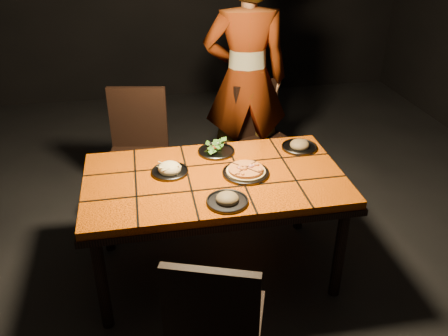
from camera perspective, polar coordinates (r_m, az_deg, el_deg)
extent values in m
cube|color=black|center=(3.39, -1.03, -12.31)|extent=(6.00, 7.00, 0.04)
cube|color=#DC5706|center=(2.95, -1.16, -1.38)|extent=(1.60, 0.90, 0.05)
cube|color=black|center=(2.97, -1.15, -2.13)|extent=(1.62, 0.92, 0.04)
cylinder|color=black|center=(2.87, -14.49, -13.28)|extent=(0.07, 0.07, 0.66)
cylinder|color=black|center=(3.07, 13.72, -9.91)|extent=(0.07, 0.07, 0.66)
cylinder|color=black|center=(3.45, -14.06, -5.05)|extent=(0.07, 0.07, 0.66)
cylinder|color=black|center=(3.62, 9.21, -2.75)|extent=(0.07, 0.07, 0.66)
cube|color=black|center=(2.42, -0.71, -17.81)|extent=(0.54, 0.54, 0.04)
cube|color=black|center=(2.11, -1.65, -16.90)|extent=(0.41, 0.18, 0.46)
cylinder|color=black|center=(2.70, 3.75, -18.99)|extent=(0.04, 0.04, 0.43)
cylinder|color=black|center=(2.73, -3.78, -18.16)|extent=(0.04, 0.04, 0.43)
cube|color=black|center=(3.74, -10.43, 1.00)|extent=(0.53, 0.53, 0.04)
cube|color=black|center=(3.81, -10.29, 6.02)|extent=(0.45, 0.13, 0.49)
cylinder|color=black|center=(3.75, -13.28, -3.73)|extent=(0.04, 0.04, 0.46)
cylinder|color=black|center=(3.69, -7.73, -3.81)|extent=(0.04, 0.04, 0.46)
cylinder|color=black|center=(4.06, -12.24, -0.93)|extent=(0.04, 0.04, 0.46)
cylinder|color=black|center=(4.00, -7.11, -0.95)|extent=(0.04, 0.04, 0.46)
cube|color=black|center=(4.00, 5.29, 2.82)|extent=(0.55, 0.55, 0.04)
cube|color=black|center=(4.03, 3.82, 7.09)|extent=(0.41, 0.19, 0.47)
cylinder|color=black|center=(3.90, 4.59, -1.87)|extent=(0.04, 0.04, 0.44)
cylinder|color=black|center=(4.09, 8.52, -0.55)|extent=(0.04, 0.04, 0.44)
cylinder|color=black|center=(4.14, 1.81, 0.22)|extent=(0.04, 0.04, 0.44)
cylinder|color=black|center=(4.32, 5.64, 1.38)|extent=(0.04, 0.04, 0.44)
imported|color=brown|center=(3.97, 2.65, 10.60)|extent=(0.74, 0.52, 1.92)
cylinder|color=#37363B|center=(2.95, 2.64, -0.64)|extent=(0.29, 0.29, 0.01)
torus|color=#37363B|center=(2.95, 2.64, -0.51)|extent=(0.29, 0.29, 0.01)
cylinder|color=tan|center=(2.95, 2.64, -0.42)|extent=(0.35, 0.35, 0.01)
cylinder|color=orange|center=(2.94, 2.65, -0.17)|extent=(0.31, 0.31, 0.02)
cylinder|color=#37363B|center=(2.98, -6.53, -0.47)|extent=(0.23, 0.23, 0.01)
torus|color=#37363B|center=(2.98, -6.54, -0.34)|extent=(0.23, 0.23, 0.01)
ellipsoid|color=beige|center=(2.97, -6.56, -0.05)|extent=(0.14, 0.14, 0.08)
cylinder|color=#37363B|center=(3.21, -0.93, 1.97)|extent=(0.25, 0.25, 0.01)
torus|color=#37363B|center=(3.20, -0.93, 2.10)|extent=(0.25, 0.25, 0.01)
cylinder|color=#37363B|center=(2.67, 0.40, -4.09)|extent=(0.24, 0.24, 0.01)
torus|color=#37363B|center=(2.67, 0.40, -3.94)|extent=(0.24, 0.24, 0.01)
ellipsoid|color=brown|center=(2.66, 0.40, -3.63)|extent=(0.14, 0.14, 0.08)
cylinder|color=#37363B|center=(3.31, 9.05, 2.45)|extent=(0.24, 0.24, 0.01)
torus|color=#37363B|center=(3.30, 9.06, 2.58)|extent=(0.24, 0.24, 0.01)
ellipsoid|color=brown|center=(3.29, 9.09, 2.86)|extent=(0.15, 0.15, 0.08)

